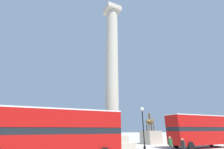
% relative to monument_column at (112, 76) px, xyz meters
% --- Properties ---
extents(ground_plane, '(200.00, 200.00, 0.00)m').
position_rel_monument_column_xyz_m(ground_plane, '(0.00, 0.00, -10.43)').
color(ground_plane, '#ADA89E').
extents(monument_column, '(4.58, 4.58, 25.06)m').
position_rel_monument_column_xyz_m(monument_column, '(0.00, 0.00, 0.00)').
color(monument_column, '#ADA593').
rests_on(monument_column, ground_plane).
extents(bus_a, '(11.12, 3.26, 4.23)m').
position_rel_monument_column_xyz_m(bus_a, '(-7.60, -5.08, -8.09)').
color(bus_a, '#A80F0C').
rests_on(bus_a, ground_plane).
extents(bus_b, '(10.22, 3.31, 4.49)m').
position_rel_monument_column_xyz_m(bus_b, '(12.24, -4.24, -7.96)').
color(bus_b, '#A80F0C').
rests_on(bus_b, ground_plane).
extents(equestrian_statue, '(3.77, 2.97, 5.53)m').
position_rel_monument_column_xyz_m(equestrian_statue, '(9.81, 3.84, -8.94)').
color(equestrian_statue, '#ADA593').
rests_on(equestrian_statue, ground_plane).
extents(street_lamp, '(0.51, 0.51, 5.48)m').
position_rel_monument_column_xyz_m(street_lamp, '(3.86, -2.00, -6.90)').
color(street_lamp, black).
rests_on(street_lamp, ground_plane).
extents(pedestrian_near_lamp, '(0.21, 0.44, 1.61)m').
position_rel_monument_column_xyz_m(pedestrian_near_lamp, '(4.18, -8.03, -9.55)').
color(pedestrian_near_lamp, '#28282D').
rests_on(pedestrian_near_lamp, ground_plane).
extents(pedestrian_by_plinth, '(0.46, 0.23, 1.74)m').
position_rel_monument_column_xyz_m(pedestrian_by_plinth, '(4.09, -6.42, -9.45)').
color(pedestrian_by_plinth, '#28282D').
rests_on(pedestrian_by_plinth, ground_plane).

